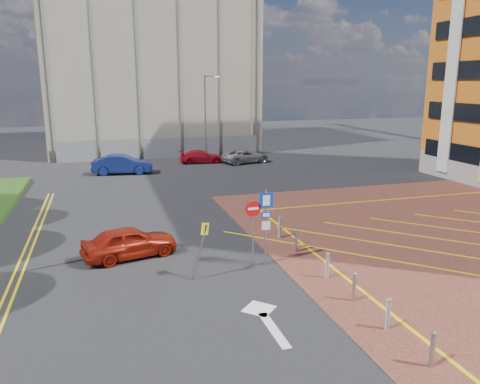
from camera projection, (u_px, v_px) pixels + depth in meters
name	position (u px, v px, depth m)	size (l,w,h in m)	color
ground	(262.00, 275.00, 18.25)	(140.00, 140.00, 0.00)	black
lamp_back	(206.00, 114.00, 44.50)	(1.53, 0.16, 8.00)	#9EA0A8
sign_cluster	(261.00, 220.00, 18.80)	(1.17, 0.12, 3.20)	#9EA0A8
warning_sign	(202.00, 244.00, 17.60)	(0.77, 0.42, 2.25)	#9EA0A8
bollard_row	(336.00, 274.00, 17.23)	(0.14, 11.14, 0.90)	#9EA0A8
construction_building	(147.00, 49.00, 53.04)	(21.20, 19.20, 22.00)	#AB9F8C
construction_fence	(172.00, 148.00, 46.29)	(21.60, 0.06, 2.00)	gray
car_red_left	(130.00, 242.00, 20.00)	(1.61, 4.00, 1.36)	#9E1C0D
car_blue_back	(122.00, 164.00, 38.26)	(1.68, 4.81, 1.59)	navy
car_red_back	(201.00, 157.00, 43.57)	(1.64, 4.04, 1.17)	red
car_silver_back	(245.00, 156.00, 43.53)	(2.07, 4.48, 1.25)	#9F9FA5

